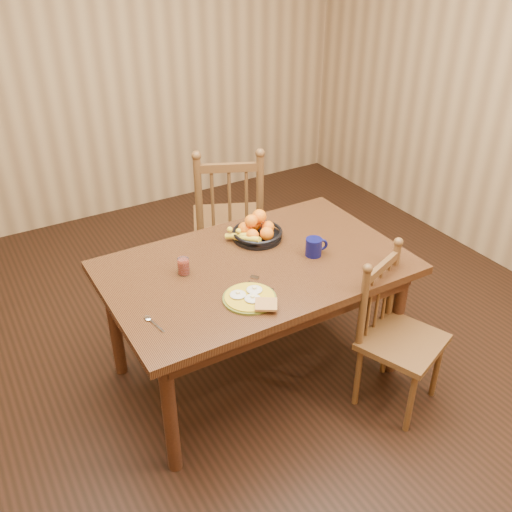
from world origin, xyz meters
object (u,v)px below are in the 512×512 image
fruit_bowl (256,231)px  breakfast_plate (250,298)px  chair_near (397,336)px  coffee_mug (314,247)px  dining_table (256,277)px  chair_far (229,221)px

fruit_bowl → breakfast_plate: bearing=-123.2°
chair_near → coffee_mug: 0.65m
dining_table → fruit_bowl: size_ratio=4.94×
dining_table → fruit_bowl: fruit_bowl is taller
chair_far → fruit_bowl: chair_far is taller
dining_table → coffee_mug: coffee_mug is taller
dining_table → chair_near: size_ratio=1.81×
chair_far → coffee_mug: (0.01, -0.98, 0.28)m
chair_near → coffee_mug: (-0.21, 0.49, 0.37)m
chair_near → breakfast_plate: (-0.73, 0.30, 0.33)m
chair_near → fruit_bowl: 0.97m
coffee_mug → fruit_bowl: (-0.18, 0.32, 0.00)m
chair_near → breakfast_plate: 0.85m
dining_table → coffee_mug: bearing=-13.7°
chair_near → fruit_bowl: fruit_bowl is taller
chair_far → breakfast_plate: size_ratio=3.48×
breakfast_plate → coffee_mug: (0.51, 0.19, 0.04)m
dining_table → chair_near: 0.81m
chair_near → chair_far: bearing=77.6°
breakfast_plate → coffee_mug: size_ratio=2.31×
breakfast_plate → fruit_bowl: size_ratio=0.95×
fruit_bowl → coffee_mug: bearing=-60.0°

